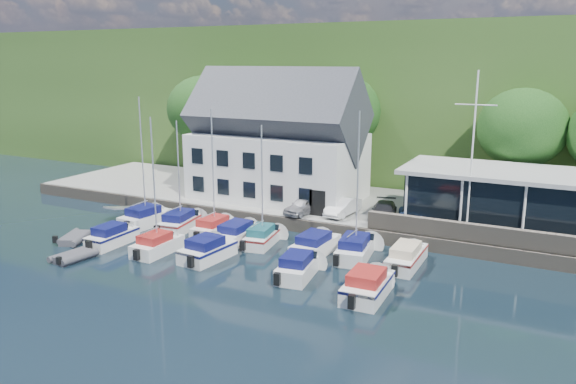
% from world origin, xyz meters
% --- Properties ---
extents(ground, '(180.00, 180.00, 0.00)m').
position_xyz_m(ground, '(0.00, 0.00, 0.00)').
color(ground, black).
rests_on(ground, ground).
extents(quay, '(60.00, 13.00, 1.00)m').
position_xyz_m(quay, '(0.00, 17.50, 0.50)').
color(quay, gray).
rests_on(quay, ground).
extents(quay_face, '(60.00, 0.30, 1.00)m').
position_xyz_m(quay_face, '(0.00, 11.00, 0.50)').
color(quay_face, '#615A4E').
rests_on(quay_face, ground).
extents(hillside, '(160.00, 75.00, 16.00)m').
position_xyz_m(hillside, '(0.00, 62.00, 8.00)').
color(hillside, '#2D491B').
rests_on(hillside, ground).
extents(field_patch, '(50.00, 30.00, 0.30)m').
position_xyz_m(field_patch, '(8.00, 70.00, 16.15)').
color(field_patch, '#4E5A2D').
rests_on(field_patch, hillside).
extents(harbor_building, '(14.40, 8.20, 8.70)m').
position_xyz_m(harbor_building, '(-7.00, 16.50, 5.35)').
color(harbor_building, silver).
rests_on(harbor_building, quay).
extents(club_pavilion, '(13.20, 7.20, 4.10)m').
position_xyz_m(club_pavilion, '(11.00, 16.00, 3.05)').
color(club_pavilion, black).
rests_on(club_pavilion, quay).
extents(seawall, '(18.00, 0.50, 1.20)m').
position_xyz_m(seawall, '(12.00, 11.40, 1.60)').
color(seawall, '#615A4E').
rests_on(seawall, quay).
extents(gangway, '(1.20, 6.00, 1.40)m').
position_xyz_m(gangway, '(-16.50, 9.00, 0.00)').
color(gangway, silver).
rests_on(gangway, ground).
extents(car_silver, '(2.18, 3.94, 1.27)m').
position_xyz_m(car_silver, '(-2.72, 12.53, 1.63)').
color(car_silver, '#A6A6AB').
rests_on(car_silver, quay).
extents(car_white, '(1.80, 4.06, 1.30)m').
position_xyz_m(car_white, '(0.16, 13.58, 1.65)').
color(car_white, silver).
rests_on(car_white, quay).
extents(car_dgrey, '(2.65, 4.58, 1.25)m').
position_xyz_m(car_dgrey, '(3.32, 13.88, 1.62)').
color(car_dgrey, '#2D2D32').
rests_on(car_dgrey, quay).
extents(car_blue, '(2.29, 3.96, 1.27)m').
position_xyz_m(car_blue, '(5.55, 13.40, 1.64)').
color(car_blue, '#305294').
rests_on(car_blue, quay).
extents(flagpole, '(2.64, 0.20, 11.01)m').
position_xyz_m(flagpole, '(9.52, 12.63, 6.51)').
color(flagpole, silver).
rests_on(flagpole, quay).
extents(tree_0, '(7.43, 7.43, 10.15)m').
position_xyz_m(tree_0, '(-17.88, 21.31, 6.07)').
color(tree_0, '#12340F').
rests_on(tree_0, quay).
extents(tree_1, '(7.44, 7.44, 10.16)m').
position_xyz_m(tree_1, '(-12.70, 21.45, 6.08)').
color(tree_1, '#12340F').
rests_on(tree_1, quay).
extents(tree_2, '(7.66, 7.66, 10.47)m').
position_xyz_m(tree_2, '(-3.89, 22.43, 6.24)').
color(tree_2, '#12340F').
rests_on(tree_2, quay).
extents(tree_4, '(6.98, 6.98, 9.54)m').
position_xyz_m(tree_4, '(11.74, 22.42, 5.77)').
color(tree_4, '#12340F').
rests_on(tree_4, quay).
extents(boat_r1_0, '(2.68, 6.34, 9.56)m').
position_xyz_m(boat_r1_0, '(-13.79, 7.20, 4.78)').
color(boat_r1_0, silver).
rests_on(boat_r1_0, ground).
extents(boat_r1_1, '(2.90, 6.53, 8.97)m').
position_xyz_m(boat_r1_1, '(-10.67, 7.54, 4.48)').
color(boat_r1_1, silver).
rests_on(boat_r1_1, ground).
extents(boat_r1_2, '(1.90, 5.94, 8.45)m').
position_xyz_m(boat_r1_2, '(-7.65, 7.64, 4.22)').
color(boat_r1_2, silver).
rests_on(boat_r1_2, ground).
extents(boat_r1_3, '(2.17, 6.37, 1.43)m').
position_xyz_m(boat_r1_3, '(-5.32, 7.07, 0.72)').
color(boat_r1_3, silver).
rests_on(boat_r1_3, ground).
extents(boat_r1_4, '(2.61, 5.86, 8.36)m').
position_xyz_m(boat_r1_4, '(-3.37, 7.26, 4.18)').
color(boat_r1_4, silver).
rests_on(boat_r1_4, ground).
extents(boat_r1_5, '(2.36, 6.29, 1.44)m').
position_xyz_m(boat_r1_5, '(0.69, 7.23, 0.72)').
color(boat_r1_5, silver).
rests_on(boat_r1_5, ground).
extents(boat_r1_6, '(2.91, 6.92, 9.06)m').
position_xyz_m(boat_r1_6, '(3.37, 7.72, 4.53)').
color(boat_r1_6, silver).
rests_on(boat_r1_6, ground).
extents(boat_r1_7, '(1.85, 6.72, 1.47)m').
position_xyz_m(boat_r1_7, '(6.77, 7.66, 0.73)').
color(boat_r1_7, silver).
rests_on(boat_r1_7, ground).
extents(boat_r2_0, '(1.79, 5.62, 1.50)m').
position_xyz_m(boat_r2_0, '(-12.71, 2.42, 0.75)').
color(boat_r2_0, silver).
rests_on(boat_r2_0, ground).
extents(boat_r2_1, '(1.97, 5.45, 8.74)m').
position_xyz_m(boat_r2_1, '(-8.76, 2.48, 4.37)').
color(boat_r2_1, silver).
rests_on(boat_r2_1, ground).
extents(boat_r2_2, '(2.74, 5.76, 1.56)m').
position_xyz_m(boat_r2_2, '(-5.05, 2.96, 0.78)').
color(boat_r2_2, silver).
rests_on(boat_r2_2, ground).
extents(boat_r2_3, '(2.65, 5.82, 1.49)m').
position_xyz_m(boat_r2_3, '(1.47, 2.95, 0.74)').
color(boat_r2_3, silver).
rests_on(boat_r2_3, ground).
extents(boat_r2_4, '(2.36, 6.03, 1.57)m').
position_xyz_m(boat_r2_4, '(6.13, 2.05, 0.78)').
color(boat_r2_4, silver).
rests_on(boat_r2_4, ground).
extents(dinghy_0, '(2.73, 3.38, 0.68)m').
position_xyz_m(dinghy_0, '(-15.66, 1.78, 0.34)').
color(dinghy_0, '#3B3B41').
rests_on(dinghy_0, ground).
extents(dinghy_1, '(2.05, 3.02, 0.66)m').
position_xyz_m(dinghy_1, '(-12.75, -1.04, 0.33)').
color(dinghy_1, '#3B3B41').
rests_on(dinghy_1, ground).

